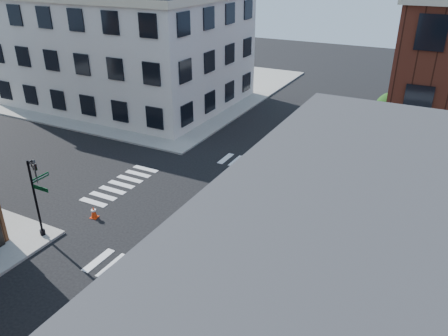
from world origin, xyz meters
TOP-DOWN VIEW (x-y plane):
  - ground at (0.00, 0.00)m, footprint 120.00×120.00m
  - sidewalk_nw at (-21.00, 21.00)m, footprint 30.00×30.00m
  - building_nw at (-19.00, 16.00)m, footprint 22.00×16.00m
  - tree_near at (7.56, 9.98)m, footprint 2.69×2.69m
  - tree_far at (7.56, 15.98)m, footprint 2.43×2.43m
  - signal_pole at (-6.72, -6.68)m, footprint 1.29×1.24m
  - box_truck at (9.70, -2.20)m, footprint 8.34×3.34m
  - traffic_cone at (-5.70, -4.01)m, footprint 0.46×0.46m

SIDE VIEW (x-z plane):
  - ground at x=0.00m, z-range 0.00..0.00m
  - sidewalk_nw at x=-21.00m, z-range 0.00..0.15m
  - traffic_cone at x=-5.70m, z-range -0.01..0.74m
  - box_truck at x=9.70m, z-range 0.07..3.77m
  - signal_pole at x=-6.72m, z-range 0.56..5.16m
  - tree_far at x=7.56m, z-range 0.84..4.91m
  - tree_near at x=7.56m, z-range 0.91..5.41m
  - building_nw at x=-19.00m, z-range 0.00..11.00m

